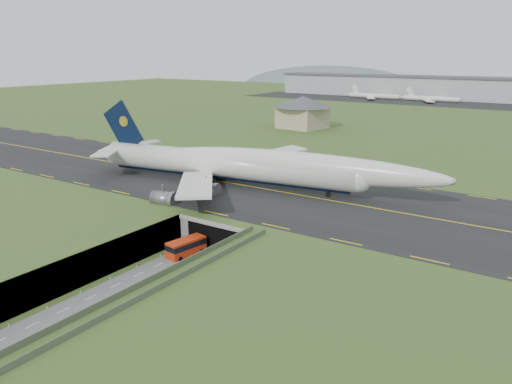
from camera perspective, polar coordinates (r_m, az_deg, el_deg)
The scene contains 10 objects.
ground at distance 92.58m, azimuth -8.16°, elevation -8.20°, with size 900.00×900.00×0.00m, color #3F5B24.
airfield_deck at distance 91.42m, azimuth -8.23°, elevation -6.48°, with size 800.00×800.00×6.00m, color gray.
trench_road at distance 87.67m, azimuth -11.47°, elevation -9.71°, with size 12.00×75.00×0.20m, color slate.
taxiway at distance 115.58m, azimuth 2.66°, elevation 0.03°, with size 800.00×44.00×0.18m, color black.
tunnel_portal at distance 103.43m, azimuth -2.05°, elevation -3.46°, with size 17.00×22.30×6.00m.
guideway at distance 71.02m, azimuth -12.03°, elevation -11.38°, with size 3.00×53.00×7.05m.
jumbo_jet at distance 118.25m, azimuth -0.99°, elevation 3.02°, with size 92.43×59.34×19.85m.
shuttle_tram at distance 95.66m, azimuth -7.98°, elevation -6.25°, with size 4.15×8.19×3.19m.
service_building at distance 214.66m, azimuth 5.38°, elevation 9.38°, with size 27.87×27.87×13.50m.
cargo_terminal at distance 367.04m, azimuth 25.21°, elevation 10.57°, with size 320.00×67.00×15.60m.
Camera 1 is at (57.46, -62.34, 37.19)m, focal length 35.00 mm.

